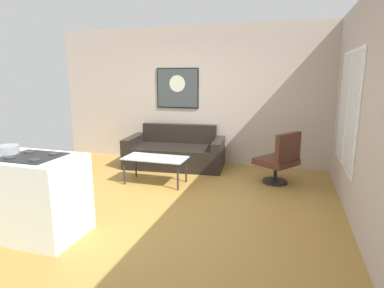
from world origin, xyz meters
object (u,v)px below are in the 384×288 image
(couch, at_px, (175,153))
(armchair, at_px, (280,159))
(wall_painting, at_px, (177,88))
(mixing_bowl, at_px, (7,150))
(coffee_table, at_px, (155,160))

(couch, height_order, armchair, armchair)
(couch, bearing_deg, wall_painting, 103.55)
(mixing_bowl, height_order, wall_painting, wall_painting)
(wall_painting, bearing_deg, coffee_table, -84.21)
(couch, relative_size, armchair, 2.25)
(wall_painting, bearing_deg, couch, -76.45)
(coffee_table, height_order, armchair, armchair)
(mixing_bowl, relative_size, wall_painting, 0.27)
(mixing_bowl, bearing_deg, coffee_table, 66.06)
(coffee_table, distance_m, armchair, 2.10)
(couch, height_order, wall_painting, wall_painting)
(mixing_bowl, bearing_deg, armchair, 41.98)
(coffee_table, relative_size, wall_painting, 1.15)
(couch, xyz_separation_m, mixing_bowl, (-0.87, -3.18, 0.71))
(armchair, distance_m, mixing_bowl, 3.98)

